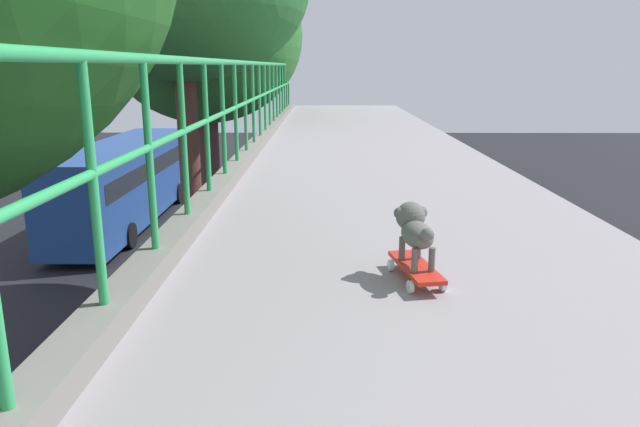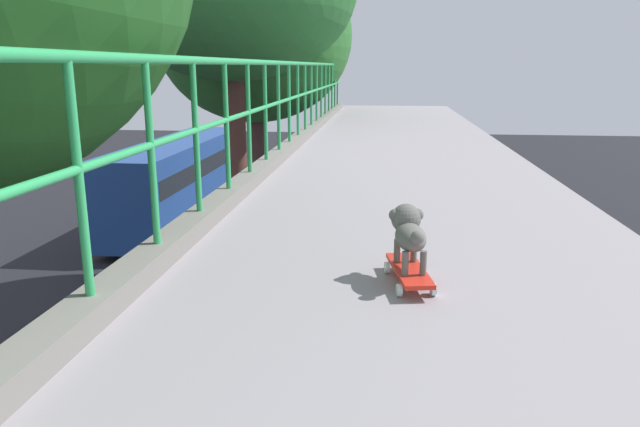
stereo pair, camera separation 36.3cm
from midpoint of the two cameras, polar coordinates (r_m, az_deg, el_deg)
city_bus at (r=26.00m, az=-18.84°, el=3.13°), size 2.64×11.87×3.49m
roadside_tree_farthest at (r=16.63m, az=-11.84°, el=16.27°), size 5.26×5.26×9.64m
toy_skateboard at (r=3.32m, az=6.17°, el=-5.34°), size 0.28×0.57×0.09m
small_dog at (r=3.29m, az=6.04°, el=-1.41°), size 0.23×0.43×0.33m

